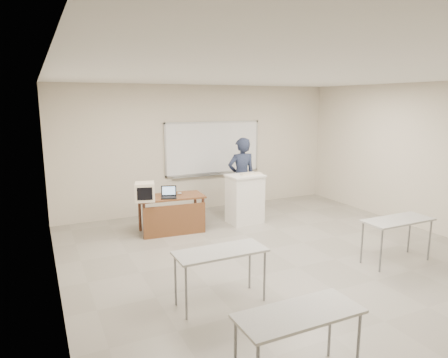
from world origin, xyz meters
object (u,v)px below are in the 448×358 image
keyboard (251,174)px  presenter (241,177)px  crt_monitor (145,191)px  instructor_desk (173,208)px  podium (245,199)px  laptop (168,195)px  mouse (179,193)px  whiteboard (213,149)px

keyboard → presenter: (0.05, 0.53, -0.17)m
crt_monitor → presenter: 2.46m
instructor_desk → keyboard: keyboard is taller
podium → presenter: size_ratio=0.59×
laptop → keyboard: keyboard is taller
instructor_desk → keyboard: (1.79, 0.02, 0.55)m
mouse → keyboard: keyboard is taller
instructor_desk → mouse: size_ratio=13.82×
podium → mouse: 1.47m
laptop → instructor_desk: bearing=28.1°
crt_monitor → laptop: size_ratio=1.40×
mouse → presenter: 1.69m
podium → crt_monitor: bearing=177.5°
presenter → whiteboard: bearing=-67.9°
podium → presenter: 0.68m
whiteboard → mouse: size_ratio=26.22×
mouse → keyboard: 1.63m
presenter → keyboard: bearing=89.5°
podium → mouse: size_ratio=11.24×
whiteboard → keyboard: 1.54m
crt_monitor → keyboard: crt_monitor is taller
instructor_desk → laptop: bearing=-165.7°
crt_monitor → laptop: crt_monitor is taller
crt_monitor → presenter: (2.39, 0.56, -0.01)m
podium → instructor_desk: bearing=177.2°
mouse → crt_monitor: bearing=-142.3°
instructor_desk → keyboard: 1.88m
mouse → presenter: presenter is taller
instructor_desk → podium: (1.64, 0.01, 0.01)m
mouse → presenter: (1.64, 0.38, 0.14)m
mouse → presenter: bearing=37.7°
keyboard → podium: bearing=-174.9°
whiteboard → crt_monitor: size_ratio=5.88×
podium → crt_monitor: (-2.19, -0.02, 0.38)m
laptop → keyboard: size_ratio=0.63×
laptop → keyboard: (1.89, 0.03, 0.27)m
whiteboard → mouse: 2.02m
mouse → keyboard: bearing=19.4°
podium → presenter: bearing=66.4°
crt_monitor → laptop: 0.46m
whiteboard → instructor_desk: (-1.55, -1.48, -0.96)m
mouse → instructor_desk: bearing=-116.8°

